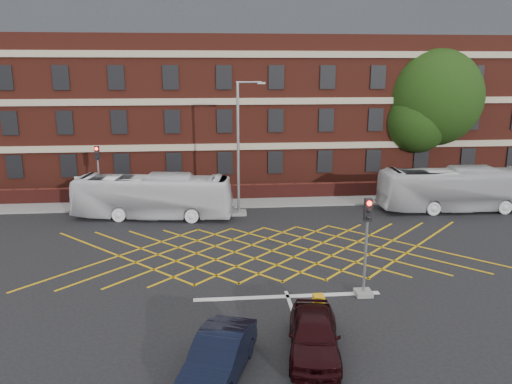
{
  "coord_description": "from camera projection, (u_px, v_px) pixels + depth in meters",
  "views": [
    {
      "loc": [
        -3.15,
        -22.84,
        9.44
      ],
      "look_at": [
        -0.89,
        1.5,
        3.38
      ],
      "focal_mm": 35.0,
      "sensor_mm": 36.0,
      "label": 1
    }
  ],
  "objects": [
    {
      "name": "utility_cabinet",
      "position": [
        318.0,
        306.0,
        19.39
      ],
      "size": [
        0.41,
        0.45,
        0.91
      ],
      "primitive_type": "cube",
      "color": "orange",
      "rests_on": "ground"
    },
    {
      "name": "car_navy",
      "position": [
        218.0,
        357.0,
        15.56
      ],
      "size": [
        2.78,
        4.5,
        1.4
      ],
      "primitive_type": "imported",
      "rotation": [
        0.0,
        0.0,
        -0.33
      ],
      "color": "black",
      "rests_on": "ground"
    },
    {
      "name": "victorian_building",
      "position": [
        247.0,
        87.0,
        44.02
      ],
      "size": [
        51.0,
        12.17,
        20.4
      ],
      "color": "#5B2117",
      "rests_on": "ground"
    },
    {
      "name": "far_pavement",
      "position": [
        255.0,
        202.0,
        36.21
      ],
      "size": [
        60.0,
        3.0,
        0.12
      ],
      "primitive_type": "cube",
      "color": "slate",
      "rests_on": "ground"
    },
    {
      "name": "ground",
      "position": [
        277.0,
        265.0,
        24.62
      ],
      "size": [
        120.0,
        120.0,
        0.0
      ],
      "primitive_type": "plane",
      "color": "black",
      "rests_on": "ground"
    },
    {
      "name": "box_junction_hatching",
      "position": [
        272.0,
        251.0,
        26.56
      ],
      "size": [
        8.22,
        8.22,
        0.02
      ],
      "primitive_type": "cube",
      "rotation": [
        0.0,
        0.0,
        0.79
      ],
      "color": "#CC990C",
      "rests_on": "ground"
    },
    {
      "name": "street_lamp",
      "position": [
        239.0,
        171.0,
        32.55
      ],
      "size": [
        2.25,
        1.0,
        8.67
      ],
      "color": "slate",
      "rests_on": "ground"
    },
    {
      "name": "bus_left",
      "position": [
        153.0,
        196.0,
        32.21
      ],
      "size": [
        10.46,
        3.9,
        2.85
      ],
      "primitive_type": "imported",
      "rotation": [
        0.0,
        0.0,
        1.42
      ],
      "color": "silver",
      "rests_on": "ground"
    },
    {
      "name": "direction_signs",
      "position": [
        83.0,
        187.0,
        34.97
      ],
      "size": [
        1.1,
        0.16,
        2.2
      ],
      "color": "gray",
      "rests_on": "ground"
    },
    {
      "name": "boundary_wall",
      "position": [
        254.0,
        192.0,
        37.06
      ],
      "size": [
        56.0,
        0.5,
        1.1
      ],
      "primitive_type": "cube",
      "color": "#4E1814",
      "rests_on": "ground"
    },
    {
      "name": "deciduous_tree",
      "position": [
        431.0,
        104.0,
        40.98
      ],
      "size": [
        8.17,
        8.08,
        11.21
      ],
      "color": "black",
      "rests_on": "ground"
    },
    {
      "name": "stop_line",
      "position": [
        288.0,
        296.0,
        21.24
      ],
      "size": [
        8.0,
        0.3,
        0.02
      ],
      "primitive_type": "cube",
      "color": "silver",
      "rests_on": "ground"
    },
    {
      "name": "traffic_light_near",
      "position": [
        365.0,
        257.0,
        20.95
      ],
      "size": [
        0.7,
        0.7,
        4.27
      ],
      "color": "slate",
      "rests_on": "ground"
    },
    {
      "name": "bus_right",
      "position": [
        458.0,
        189.0,
        33.84
      ],
      "size": [
        10.72,
        2.85,
        2.97
      ],
      "primitive_type": "imported",
      "rotation": [
        0.0,
        0.0,
        1.54
      ],
      "color": "silver",
      "rests_on": "ground"
    },
    {
      "name": "traffic_light_far",
      "position": [
        99.0,
        182.0,
        34.77
      ],
      "size": [
        0.7,
        0.7,
        4.27
      ],
      "color": "slate",
      "rests_on": "ground"
    },
    {
      "name": "car_maroon",
      "position": [
        314.0,
        334.0,
        16.84
      ],
      "size": [
        2.37,
        4.44,
        1.44
      ],
      "primitive_type": "imported",
      "rotation": [
        0.0,
        0.0,
        -0.17
      ],
      "color": "black",
      "rests_on": "ground"
    }
  ]
}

